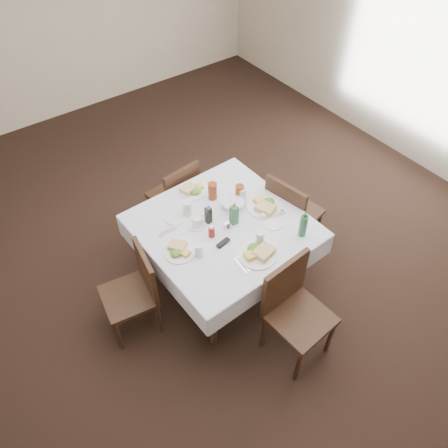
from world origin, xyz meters
The scene contains 33 objects.
ground_plane centered at (0.00, 0.00, 0.00)m, with size 7.00×7.00×0.00m, color black.
room_shell centered at (0.00, 0.00, 1.71)m, with size 6.04×7.04×2.80m.
dining_table centered at (-0.02, -0.21, 0.68)m, with size 1.36×1.36×0.76m.
chair_north centered at (0.02, 0.61, 0.49)m, with size 0.45×0.45×0.86m.
chair_south centered at (0.03, -1.05, 0.54)m, with size 0.48×0.48×0.95m.
chair_east centered at (0.72, -0.26, 0.53)m, with size 0.51×0.51×0.92m.
chair_west centered at (-0.85, -0.15, 0.49)m, with size 0.47×0.47×0.86m.
meal_north centered at (0.01, 0.29, 0.78)m, with size 0.26×0.26×0.06m.
meal_south centered at (0.01, -0.64, 0.79)m, with size 0.30×0.30×0.07m.
meal_east centered at (0.39, -0.26, 0.79)m, with size 0.30×0.30×0.07m.
meal_west centered at (-0.47, -0.24, 0.78)m, with size 0.26×0.26×0.06m.
side_plate_a centered at (-0.30, 0.09, 0.77)m, with size 0.18×0.18×0.01m.
side_plate_b centered at (0.32, -0.46, 0.77)m, with size 0.15×0.15×0.01m.
water_n centered at (-0.19, 0.07, 0.83)m, with size 0.08×0.08×0.14m.
water_s centered at (0.10, -0.55, 0.83)m, with size 0.07×0.07×0.13m.
water_e centered at (0.30, -0.06, 0.83)m, with size 0.07×0.07×0.13m.
water_w centered at (-0.37, -0.36, 0.82)m, with size 0.06×0.06×0.12m.
iced_tea_a centered at (0.10, 0.11, 0.85)m, with size 0.08×0.08×0.17m.
iced_tea_b centered at (0.28, -0.04, 0.84)m, with size 0.08×0.08×0.16m.
bread_basket centered at (0.17, -0.09, 0.80)m, with size 0.22×0.22×0.07m.
oil_cruet_dark centered at (-0.10, -0.11, 0.85)m, with size 0.05×0.05×0.20m.
oil_cruet_green centered at (0.07, -0.24, 0.86)m, with size 0.06×0.06×0.24m.
ketchup_bottle centered at (-0.17, -0.26, 0.82)m, with size 0.05×0.05×0.12m.
salt_shaker centered at (-0.04, -0.26, 0.80)m, with size 0.03×0.03×0.07m.
pepper_shaker centered at (-0.01, -0.26, 0.80)m, with size 0.03×0.03×0.07m.
coffee_mug centered at (-0.20, -0.09, 0.81)m, with size 0.15×0.14×0.10m.
sunglasses centered at (-0.14, -0.38, 0.78)m, with size 0.13×0.06×0.03m.
green_bottle centered at (0.44, -0.68, 0.87)m, with size 0.06×0.06×0.24m.
sugar_caddy centered at (0.32, -0.34, 0.78)m, with size 0.09×0.07×0.04m.
cutlery_n centered at (0.13, 0.21, 0.77)m, with size 0.08×0.16×0.01m.
cutlery_s centered at (-0.16, -0.64, 0.77)m, with size 0.06×0.18×0.01m.
cutlery_e centered at (0.40, -0.38, 0.77)m, with size 0.21×0.08×0.01m.
cutlery_w centered at (-0.44, 0.00, 0.77)m, with size 0.16×0.04×0.01m.
Camera 1 is at (-1.51, -2.25, 3.41)m, focal length 35.00 mm.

